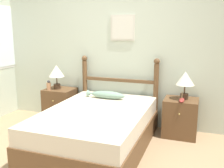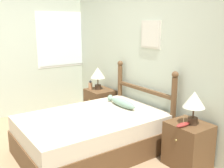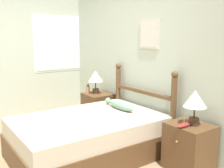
% 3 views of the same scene
% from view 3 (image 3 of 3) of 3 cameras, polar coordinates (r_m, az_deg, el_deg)
% --- Properties ---
extents(ground_plane, '(16.00, 16.00, 0.00)m').
position_cam_3_polar(ground_plane, '(3.54, -15.46, -16.87)').
color(ground_plane, '#9E7F5B').
extents(wall_back, '(6.40, 0.08, 2.55)m').
position_cam_3_polar(wall_back, '(4.06, 7.32, 5.73)').
color(wall_back, beige).
rests_on(wall_back, ground_plane).
extents(bed, '(1.32, 1.97, 0.54)m').
position_cam_3_polar(bed, '(3.61, -5.04, -11.32)').
color(bed, brown).
rests_on(bed, ground_plane).
extents(headboard, '(1.34, 0.09, 1.15)m').
position_cam_3_polar(headboard, '(4.03, 6.62, -3.64)').
color(headboard, brown).
rests_on(headboard, ground_plane).
extents(nightstand_left, '(0.50, 0.46, 0.57)m').
position_cam_3_polar(nightstand_left, '(4.83, -3.13, -5.43)').
color(nightstand_left, brown).
rests_on(nightstand_left, ground_plane).
extents(nightstand_right, '(0.50, 0.46, 0.57)m').
position_cam_3_polar(nightstand_right, '(3.35, 16.46, -13.06)').
color(nightstand_right, brown).
rests_on(nightstand_right, ground_plane).
extents(table_lamp_left, '(0.27, 0.27, 0.42)m').
position_cam_3_polar(table_lamp_left, '(4.73, -3.61, 1.46)').
color(table_lamp_left, '#422D1E').
rests_on(table_lamp_left, nightstand_left).
extents(table_lamp_right, '(0.27, 0.27, 0.42)m').
position_cam_3_polar(table_lamp_right, '(3.16, 17.61, -3.44)').
color(table_lamp_right, '#422D1E').
rests_on(table_lamp_right, nightstand_right).
extents(bottle, '(0.07, 0.07, 0.17)m').
position_cam_3_polar(bottle, '(4.80, -5.28, -1.13)').
color(bottle, tan).
rests_on(bottle, nightstand_left).
extents(model_boat, '(0.07, 0.23, 0.15)m').
position_cam_3_polar(model_boat, '(3.13, 15.38, -8.59)').
color(model_boat, maroon).
rests_on(model_boat, nightstand_right).
extents(fish_pillow, '(0.62, 0.14, 0.12)m').
position_cam_3_polar(fish_pillow, '(3.88, 1.73, -4.62)').
color(fish_pillow, gray).
rests_on(fish_pillow, bed).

